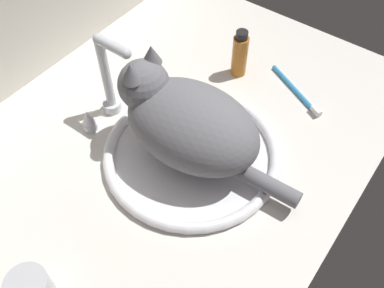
# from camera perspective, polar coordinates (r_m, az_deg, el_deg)

# --- Properties ---
(countertop) EXTENTS (1.13, 0.75, 0.03)m
(countertop) POSITION_cam_1_polar(r_m,az_deg,el_deg) (0.89, -4.40, -1.74)
(countertop) COLOR silver
(countertop) RESTS_ON ground
(backsplash_wall) EXTENTS (1.13, 0.02, 0.32)m
(backsplash_wall) POSITION_cam_1_polar(r_m,az_deg,el_deg) (1.02, -22.42, 13.76)
(backsplash_wall) COLOR silver
(backsplash_wall) RESTS_ON ground
(sink_basin) EXTENTS (0.36, 0.36, 0.02)m
(sink_basin) POSITION_cam_1_polar(r_m,az_deg,el_deg) (0.87, -0.00, -1.23)
(sink_basin) COLOR white
(sink_basin) RESTS_ON countertop
(faucet) EXTENTS (0.17, 0.10, 0.20)m
(faucet) POSITION_cam_1_polar(r_m,az_deg,el_deg) (0.91, -10.84, 7.75)
(faucet) COLOR silver
(faucet) RESTS_ON countertop
(cat) EXTENTS (0.19, 0.39, 0.19)m
(cat) POSITION_cam_1_polar(r_m,az_deg,el_deg) (0.80, -1.04, 3.20)
(cat) COLOR slate
(cat) RESTS_ON sink_basin
(amber_bottle) EXTENTS (0.04, 0.04, 0.12)m
(amber_bottle) POSITION_cam_1_polar(r_m,az_deg,el_deg) (1.01, 6.31, 11.79)
(amber_bottle) COLOR #B2661E
(amber_bottle) RESTS_ON countertop
(toothbrush) EXTENTS (0.09, 0.16, 0.02)m
(toothbrush) POSITION_cam_1_polar(r_m,az_deg,el_deg) (1.02, 13.73, 6.83)
(toothbrush) COLOR #338CD1
(toothbrush) RESTS_ON countertop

